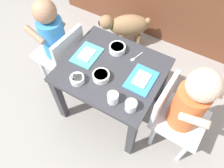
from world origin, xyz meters
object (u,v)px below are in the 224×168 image
object	(u,v)px
dog	(126,26)
veggie_bowl_far	(77,79)
water_cup_left	(131,106)
cereal_bowl_right_side	(117,48)
water_cup_right	(113,98)
seated_child_right	(188,105)
spoon_by_left_tray	(136,58)
food_tray_left	(87,55)
veggie_bowl_near	(101,76)
food_tray_right	(141,80)
dining_table	(112,77)
seated_child_left	(54,37)

from	to	relation	value
dog	veggie_bowl_far	bearing A→B (deg)	-82.26
water_cup_left	cereal_bowl_right_side	distance (m)	0.40
water_cup_right	cereal_bowl_right_side	size ratio (longest dim) A/B	0.61
seated_child_right	spoon_by_left_tray	world-z (taller)	seated_child_right
dog	water_cup_right	bearing A→B (deg)	-66.92
food_tray_left	veggie_bowl_far	size ratio (longest dim) A/B	2.35
veggie_bowl_far	veggie_bowl_near	bearing A→B (deg)	39.87
seated_child_right	veggie_bowl_far	world-z (taller)	seated_child_right
spoon_by_left_tray	veggie_bowl_near	bearing A→B (deg)	-113.02
water_cup_left	veggie_bowl_far	world-z (taller)	water_cup_left
veggie_bowl_near	spoon_by_left_tray	distance (m)	0.25
food_tray_left	spoon_by_left_tray	size ratio (longest dim) A/B	1.88
food_tray_left	veggie_bowl_far	world-z (taller)	veggie_bowl_far
veggie_bowl_far	cereal_bowl_right_side	bearing A→B (deg)	76.21
water_cup_right	cereal_bowl_right_side	xyz separation A→B (m)	(-0.15, 0.32, -0.01)
seated_child_right	veggie_bowl_far	bearing A→B (deg)	-164.76
food_tray_left	cereal_bowl_right_side	world-z (taller)	cereal_bowl_right_side
food_tray_right	veggie_bowl_near	size ratio (longest dim) A/B	1.98
dining_table	food_tray_left	world-z (taller)	food_tray_left
water_cup_left	cereal_bowl_right_side	world-z (taller)	water_cup_left
dog	water_cup_right	world-z (taller)	water_cup_right
seated_child_left	water_cup_left	world-z (taller)	seated_child_left
seated_child_right	veggie_bowl_near	distance (m)	0.48
water_cup_right	veggie_bowl_near	bearing A→B (deg)	144.11
food_tray_right	water_cup_left	xyz separation A→B (m)	(0.03, -0.19, 0.02)
water_cup_left	spoon_by_left_tray	world-z (taller)	water_cup_left
water_cup_left	veggie_bowl_far	bearing A→B (deg)	179.58
seated_child_left	food_tray_left	size ratio (longest dim) A/B	3.83
food_tray_left	dining_table	bearing A→B (deg)	-3.75
seated_child_left	dining_table	bearing A→B (deg)	-4.40
dining_table	food_tray_right	distance (m)	0.20
cereal_bowl_right_side	spoon_by_left_tray	distance (m)	0.12
veggie_bowl_far	seated_child_right	bearing A→B (deg)	15.24
veggie_bowl_near	spoon_by_left_tray	xyz separation A→B (m)	(0.10, 0.23, -0.02)
dining_table	dog	distance (m)	0.67
food_tray_left	veggie_bowl_far	bearing A→B (deg)	-71.30
food_tray_left	spoon_by_left_tray	bearing A→B (deg)	26.49
water_cup_left	seated_child_left	bearing A→B (deg)	162.47
food_tray_right	cereal_bowl_right_side	bearing A→B (deg)	150.96
seated_child_left	dog	world-z (taller)	seated_child_left
seated_child_right	spoon_by_left_tray	xyz separation A→B (m)	(-0.37, 0.16, -0.01)
food_tray_right	veggie_bowl_far	size ratio (longest dim) A/B	2.40
dog	cereal_bowl_right_side	xyz separation A→B (m)	(0.18, -0.47, 0.25)
food_tray_right	cereal_bowl_right_side	world-z (taller)	cereal_bowl_right_side
seated_child_left	cereal_bowl_right_side	world-z (taller)	seated_child_left
seated_child_left	veggie_bowl_near	world-z (taller)	seated_child_left
water_cup_left	veggie_bowl_far	distance (m)	0.33
dog	veggie_bowl_far	xyz separation A→B (m)	(0.11, -0.78, 0.25)
water_cup_right	spoon_by_left_tray	distance (m)	0.33
dog	water_cup_left	size ratio (longest dim) A/B	6.40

